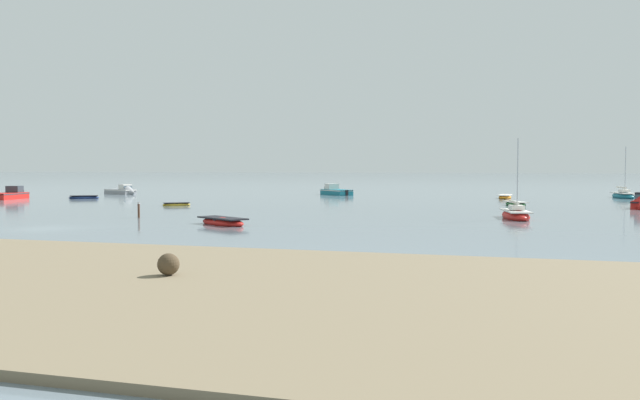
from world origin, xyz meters
TOP-DOWN VIEW (x-y plane):
  - ground_plane at (0.00, 0.00)m, footprint 800.00×800.00m
  - tidal_rock_near at (17.91, -15.71)m, footprint 0.79×0.79m
  - sailboat_moored_0 at (44.09, 57.44)m, footprint 3.02×6.53m
  - rowboat_moored_0 at (29.12, 51.65)m, footprint 2.00×4.53m
  - sailboat_moored_1 at (30.11, 17.55)m, footprint 2.89×6.16m
  - motorboat_moored_2 at (4.75, 56.52)m, footprint 6.21×6.02m
  - motorboat_moored_3 at (-25.81, 49.74)m, footprint 6.15×3.79m
  - rowboat_moored_3 at (10.10, 6.06)m, footprint 4.76×3.78m
  - rowboat_moored_4 at (-4.12, 25.69)m, footprint 2.93×2.54m
  - motorboat_moored_5 at (-31.48, 33.35)m, footprint 3.17×6.75m
  - rowboat_moored_6 at (-22.90, 36.02)m, footprint 3.82×3.03m
  - rowboat_moored_7 at (30.29, 35.65)m, footprint 2.86×4.11m
  - mooring_post_near at (0.95, 10.06)m, footprint 0.22×0.22m

SIDE VIEW (x-z plane):
  - ground_plane at x=0.00m, z-range 0.00..0.00m
  - rowboat_moored_4 at x=-4.12m, z-range -0.10..0.35m
  - rowboat_moored_6 at x=-22.90m, z-range -0.13..0.45m
  - rowboat_moored_7 at x=30.29m, z-range -0.14..0.48m
  - rowboat_moored_0 at x=29.12m, z-range -0.16..0.53m
  - rowboat_moored_3 at x=10.10m, z-range -0.17..0.56m
  - sailboat_moored_1 at x=30.11m, z-range -3.03..3.60m
  - sailboat_moored_0 at x=44.09m, z-range -3.22..3.83m
  - motorboat_moored_3 at x=-25.81m, z-range -0.77..1.44m
  - motorboat_moored_2 at x=4.75m, z-range -0.85..1.59m
  - motorboat_moored_5 at x=-31.48m, z-range -0.86..1.61m
  - mooring_post_near at x=0.95m, z-range -0.09..1.27m
  - tidal_rock_near at x=17.91m, z-range 0.23..1.02m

